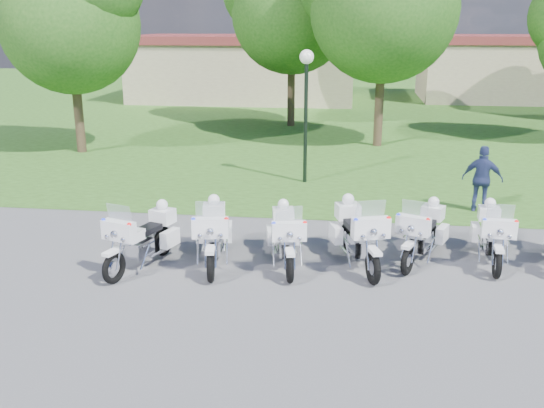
# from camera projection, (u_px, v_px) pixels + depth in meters

# --- Properties ---
(ground) EXTENTS (100.00, 100.00, 0.00)m
(ground) POSITION_uv_depth(u_px,v_px,m) (301.00, 264.00, 13.00)
(ground) COLOR #59595E
(ground) RESTS_ON ground
(grass_lawn) EXTENTS (100.00, 48.00, 0.01)m
(grass_lawn) POSITION_uv_depth(u_px,v_px,m) (336.00, 102.00, 38.62)
(grass_lawn) COLOR #31581B
(grass_lawn) RESTS_ON ground
(motorcycle_0) EXTENTS (1.21, 2.25, 1.56)m
(motorcycle_0) POSITION_uv_depth(u_px,v_px,m) (143.00, 237.00, 12.70)
(motorcycle_0) COLOR black
(motorcycle_0) RESTS_ON ground
(motorcycle_1) EXTENTS (1.04, 2.38, 1.61)m
(motorcycle_1) POSITION_uv_depth(u_px,v_px,m) (213.00, 233.00, 12.87)
(motorcycle_1) COLOR black
(motorcycle_1) RESTS_ON ground
(motorcycle_2) EXTENTS (1.01, 2.24, 1.52)m
(motorcycle_2) POSITION_uv_depth(u_px,v_px,m) (286.00, 236.00, 12.80)
(motorcycle_2) COLOR black
(motorcycle_2) RESTS_ON ground
(motorcycle_3) EXTENTS (1.27, 2.39, 1.65)m
(motorcycle_3) POSITION_uv_depth(u_px,v_px,m) (358.00, 234.00, 12.78)
(motorcycle_3) COLOR black
(motorcycle_3) RESTS_ON ground
(motorcycle_4) EXTENTS (1.30, 2.14, 1.53)m
(motorcycle_4) POSITION_uv_depth(u_px,v_px,m) (423.00, 232.00, 13.04)
(motorcycle_4) COLOR black
(motorcycle_4) RESTS_ON ground
(motorcycle_5) EXTENTS (0.82, 2.23, 1.50)m
(motorcycle_5) POSITION_uv_depth(u_px,v_px,m) (492.00, 234.00, 12.97)
(motorcycle_5) COLOR black
(motorcycle_5) RESTS_ON ground
(lamp_post) EXTENTS (0.44, 0.44, 4.17)m
(lamp_post) POSITION_uv_depth(u_px,v_px,m) (306.00, 83.00, 18.66)
(lamp_post) COLOR black
(lamp_post) RESTS_ON ground
(tree_0) EXTENTS (6.09, 5.20, 8.12)m
(tree_0) POSITION_uv_depth(u_px,v_px,m) (68.00, 10.00, 22.56)
(tree_0) COLOR #38281C
(tree_0) RESTS_ON ground
(tree_1) EXTENTS (6.67, 5.69, 8.89)m
(tree_1) POSITION_uv_depth(u_px,v_px,m) (291.00, 1.00, 28.41)
(tree_1) COLOR #38281C
(tree_1) RESTS_ON ground
(building_west) EXTENTS (14.56, 8.32, 4.10)m
(building_west) POSITION_uv_depth(u_px,v_px,m) (246.00, 67.00, 39.71)
(building_west) COLOR tan
(building_west) RESTS_ON ground
(building_east) EXTENTS (11.44, 7.28, 4.10)m
(building_east) POSITION_uv_depth(u_px,v_px,m) (508.00, 68.00, 39.50)
(building_east) COLOR tan
(building_east) RESTS_ON ground
(bystander_c) EXTENTS (1.14, 0.70, 1.81)m
(bystander_c) POSITION_uv_depth(u_px,v_px,m) (482.00, 179.00, 16.31)
(bystander_c) COLOR navy
(bystander_c) RESTS_ON ground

